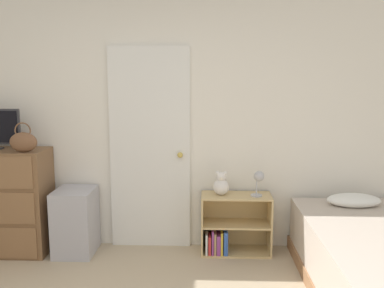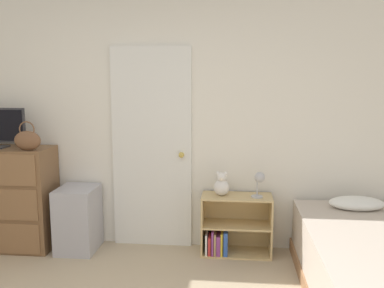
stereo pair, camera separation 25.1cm
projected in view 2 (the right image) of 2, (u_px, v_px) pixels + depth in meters
wall_back at (148, 121)px, 4.28m from camera, size 10.00×0.06×2.55m
door_closed at (152, 149)px, 4.26m from camera, size 0.80×0.09×2.00m
dresser at (0, 198)px, 4.28m from camera, size 1.08×0.44×1.02m
handbag at (27, 140)px, 4.02m from camera, size 0.26×0.11×0.28m
storage_bin at (78, 219)px, 4.23m from camera, size 0.37×0.44×0.64m
bookshelf at (231, 229)px, 4.16m from camera, size 0.67×0.31×0.58m
teddy_bear at (222, 185)px, 4.09m from camera, size 0.15×0.15×0.23m
desk_lamp at (259, 180)px, 4.01m from camera, size 0.13×0.12×0.25m
bed at (379, 269)px, 3.25m from camera, size 1.10×1.94×0.64m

